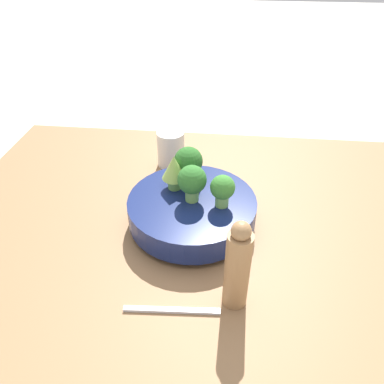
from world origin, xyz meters
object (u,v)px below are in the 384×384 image
Objects in this scene: cup at (171,149)px; fork at (172,310)px; pepper_mill at (237,267)px; bowl at (192,210)px.

cup reaches higher than fork.
pepper_mill reaches higher than fork.
pepper_mill is at bearing -67.90° from cup.
bowl is 0.22m from pepper_mill.
pepper_mill reaches higher than cup.
fork is at bearing -81.35° from cup.
bowl is 0.23m from fork.
cup is 0.48m from fork.
bowl is 1.64× the size of fork.
cup is (-0.08, 0.24, 0.01)m from bowl.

